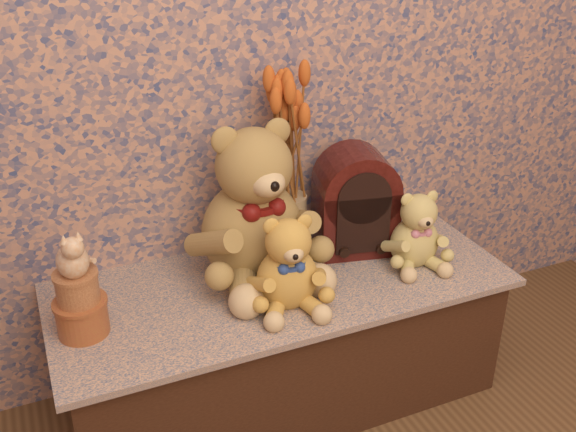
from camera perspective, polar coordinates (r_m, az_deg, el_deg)
name	(u,v)px	position (r m, az deg, el deg)	size (l,w,h in m)	color
display_shelf	(282,339)	(2.10, -0.55, -10.58)	(1.35, 0.57, 0.43)	#384D74
teddy_large	(251,193)	(1.92, -3.17, 1.95)	(0.40, 0.48, 0.51)	olive
teddy_medium	(287,256)	(1.81, -0.07, -3.50)	(0.23, 0.27, 0.29)	#C68738
teddy_small	(416,224)	(2.05, 10.96, -0.72)	(0.20, 0.24, 0.26)	tan
cathedral_radio	(356,200)	(2.08, 5.83, 1.39)	(0.25, 0.18, 0.34)	#370D0A
ceramic_vase	(289,223)	(2.09, 0.05, -0.62)	(0.11, 0.11, 0.19)	tan
dried_stalks	(289,137)	(1.97, 0.05, 6.84)	(0.20, 0.20, 0.39)	#C85820
biscuit_tin_lower	(82,317)	(1.82, -17.29, -8.31)	(0.13, 0.13, 0.10)	#B17A34
biscuit_tin_upper	(77,288)	(1.77, -17.69, -5.92)	(0.11, 0.11, 0.08)	tan
cat_figurine	(71,251)	(1.72, -18.18, -2.87)	(0.10, 0.11, 0.13)	silver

